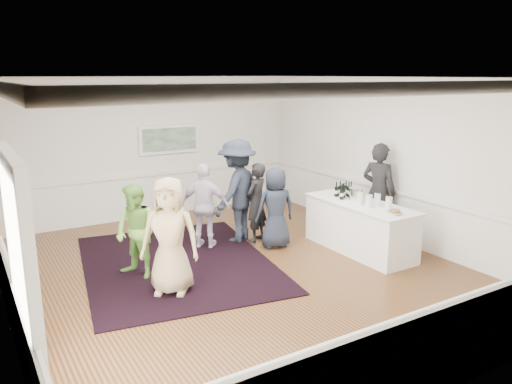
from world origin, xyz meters
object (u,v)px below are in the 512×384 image
bartender (379,192)px  guest_navy (275,208)px  guest_lilac (205,206)px  serving_table (360,227)px  guest_green (136,232)px  nut_bowl (394,212)px  ice_bucket (356,195)px  guest_dark_a (237,191)px  guest_tan (170,236)px  guest_dark_b (256,203)px

bartender → guest_navy: 2.11m
bartender → guest_lilac: 3.42m
guest_lilac → guest_navy: 1.33m
serving_table → guest_green: bearing=166.6°
serving_table → nut_bowl: 1.01m
bartender → nut_bowl: (-0.82, -1.20, -0.01)m
guest_navy → ice_bucket: guest_navy is taller
ice_bucket → guest_dark_a: bearing=137.8°
bartender → guest_tan: 4.47m
bartender → guest_tan: bartender is taller
serving_table → guest_tan: guest_tan is taller
bartender → guest_dark_b: (-2.12, 1.17, -0.19)m
ice_bucket → guest_green: bearing=169.1°
guest_tan → ice_bucket: guest_tan is taller
guest_green → guest_dark_b: 2.65m
guest_lilac → guest_navy: bearing=-167.8°
bartender → ice_bucket: bartender is taller
guest_dark_a → guest_navy: (0.44, -0.70, -0.24)m
bartender → guest_navy: size_ratio=1.27×
guest_tan → nut_bowl: (3.65, -0.98, 0.07)m
guest_green → guest_dark_b: bearing=75.9°
bartender → guest_tan: size_ratio=1.09×
guest_dark_b → serving_table: bearing=103.2°
guest_dark_a → nut_bowl: bearing=92.0°
guest_tan → guest_dark_b: guest_tan is taller
guest_dark_a → nut_bowl: (1.60, -2.59, -0.05)m
guest_dark_a → guest_dark_b: bearing=114.5°
guest_tan → guest_lilac: 2.06m
serving_table → bartender: bearing=22.7°
guest_lilac → nut_bowl: guest_lilac is taller
guest_green → guest_navy: (2.73, 0.06, 0.00)m
serving_table → guest_navy: bearing=140.6°
guest_tan → guest_dark_a: size_ratio=0.88×
guest_green → ice_bucket: 4.06m
ice_bucket → guest_lilac: bearing=148.2°
serving_table → nut_bowl: bearing=-93.8°
serving_table → bartender: bartender is taller
guest_dark_b → ice_bucket: guest_dark_b is taller
ice_bucket → guest_navy: bearing=146.4°
ice_bucket → serving_table: bearing=-97.5°
guest_dark_b → ice_bucket: bearing=107.3°
guest_tan → ice_bucket: bearing=35.8°
serving_table → guest_green: (-3.95, 0.94, 0.30)m
guest_lilac → ice_bucket: 2.84m
guest_lilac → guest_dark_a: guest_dark_a is taller
serving_table → ice_bucket: (0.02, 0.18, 0.58)m
bartender → ice_bucket: size_ratio=7.52×
bartender → nut_bowl: 1.45m
guest_dark_a → ice_bucket: bearing=108.0°
guest_dark_a → guest_navy: 0.86m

